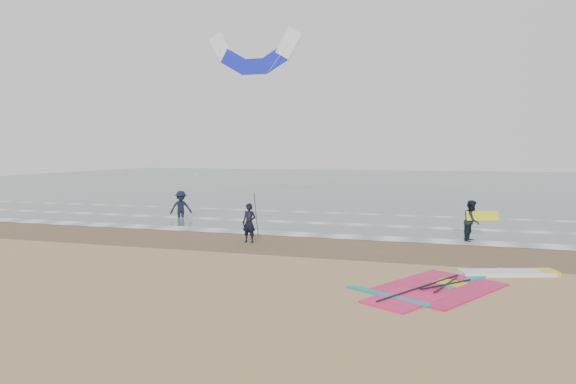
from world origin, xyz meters
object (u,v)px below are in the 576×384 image
(person_wading, at_px, (181,202))
(surf_kite, at_px, (254,56))
(person_walking, at_px, (472,221))
(windsurf_rig, at_px, (459,284))
(person_standing, at_px, (249,223))

(person_wading, xyz_separation_m, surf_kite, (2.77, 4.38, 8.61))
(person_walking, distance_m, person_wading, 15.50)
(person_walking, relative_size, surf_kite, 0.18)
(windsurf_rig, bearing_deg, person_standing, 150.58)
(person_standing, distance_m, surf_kite, 14.03)
(windsurf_rig, relative_size, person_wading, 3.12)
(windsurf_rig, xyz_separation_m, surf_kite, (-11.74, 14.93, 9.53))
(person_walking, bearing_deg, surf_kite, 76.92)
(person_standing, height_order, surf_kite, surf_kite)
(person_wading, bearing_deg, surf_kite, 15.82)
(windsurf_rig, height_order, person_wading, person_wading)
(windsurf_rig, relative_size, person_walking, 3.44)
(windsurf_rig, height_order, person_standing, person_standing)
(windsurf_rig, height_order, surf_kite, surf_kite)
(windsurf_rig, distance_m, person_wading, 17.97)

